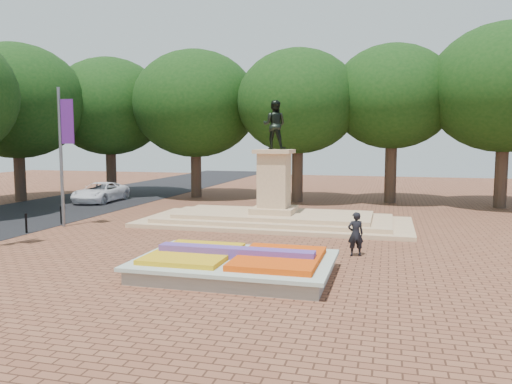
# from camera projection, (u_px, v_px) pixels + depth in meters

# --- Properties ---
(ground) EXTENTS (90.00, 90.00, 0.00)m
(ground) POSITION_uv_depth(u_px,v_px,m) (226.00, 259.00, 18.46)
(ground) COLOR brown
(ground) RESTS_ON ground
(flower_bed) EXTENTS (6.30, 4.30, 0.91)m
(flower_bed) POSITION_uv_depth(u_px,v_px,m) (236.00, 264.00, 16.24)
(flower_bed) COLOR gray
(flower_bed) RESTS_ON ground
(monument) EXTENTS (14.00, 6.00, 6.40)m
(monument) POSITION_uv_depth(u_px,v_px,m) (274.00, 207.00, 26.06)
(monument) COLOR tan
(monument) RESTS_ON ground
(tree_row_back) EXTENTS (44.80, 8.80, 10.43)m
(tree_row_back) POSITION_uv_depth(u_px,v_px,m) (340.00, 107.00, 34.46)
(tree_row_back) COLOR #3B2920
(tree_row_back) RESTS_ON ground
(van) EXTENTS (2.52, 5.10, 1.39)m
(van) POSITION_uv_depth(u_px,v_px,m) (100.00, 192.00, 35.30)
(van) COLOR white
(van) RESTS_ON ground
(pedestrian) EXTENTS (0.71, 0.58, 1.69)m
(pedestrian) POSITION_uv_depth(u_px,v_px,m) (356.00, 234.00, 18.87)
(pedestrian) COLOR black
(pedestrian) RESTS_ON ground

